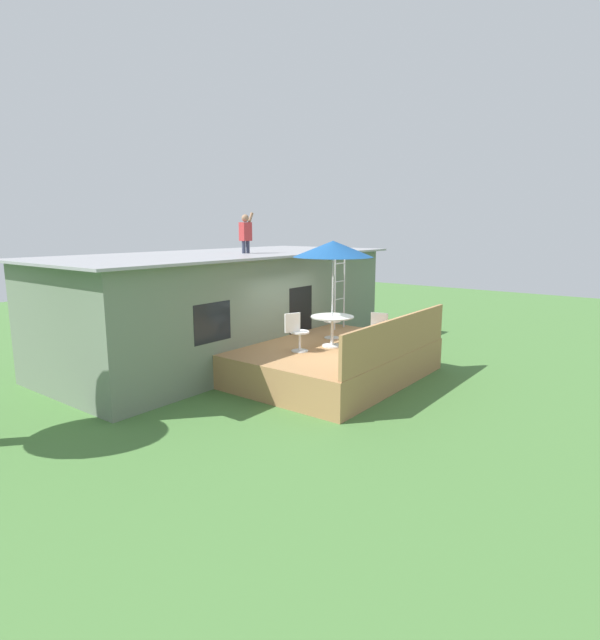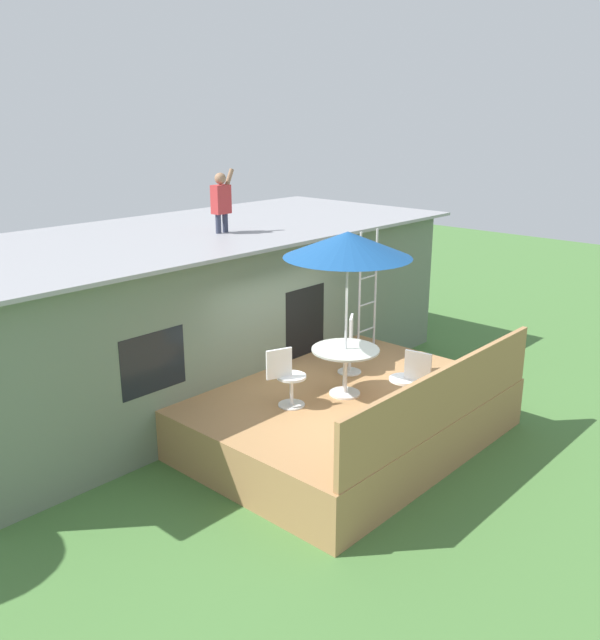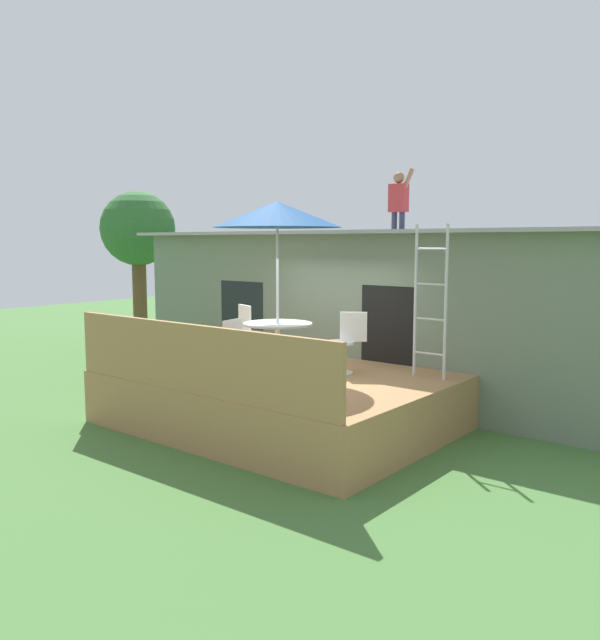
{
  "view_description": "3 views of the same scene",
  "coord_description": "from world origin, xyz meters",
  "views": [
    {
      "loc": [
        -9.95,
        -6.66,
        3.65
      ],
      "look_at": [
        -0.36,
        0.69,
        1.41
      ],
      "focal_mm": 28.19,
      "sensor_mm": 36.0,
      "label": 1
    },
    {
      "loc": [
        -7.6,
        -6.02,
        4.94
      ],
      "look_at": [
        -0.31,
        0.66,
        1.91
      ],
      "focal_mm": 37.57,
      "sensor_mm": 36.0,
      "label": 2
    },
    {
      "loc": [
        6.23,
        -7.32,
        2.75
      ],
      "look_at": [
        -0.6,
        1.16,
        1.43
      ],
      "focal_mm": 36.38,
      "sensor_mm": 36.0,
      "label": 3
    }
  ],
  "objects": [
    {
      "name": "house",
      "position": [
        -0.0,
        3.6,
        1.48
      ],
      "size": [
        10.5,
        4.5,
        2.94
      ],
      "color": "slate",
      "rests_on": "ground"
    },
    {
      "name": "deck",
      "position": [
        0.0,
        0.0,
        0.4
      ],
      "size": [
        4.85,
        3.67,
        0.8
      ],
      "primitive_type": "cube",
      "color": "#A87A4C",
      "rests_on": "ground"
    },
    {
      "name": "backyard_tree",
      "position": [
        -7.38,
        3.0,
        3.0
      ],
      "size": [
        1.88,
        1.88,
        4.02
      ],
      "color": "brown",
      "rests_on": "ground"
    },
    {
      "name": "patio_umbrella",
      "position": [
        -0.06,
        -0.05,
        3.15
      ],
      "size": [
        1.9,
        1.9,
        2.54
      ],
      "color": "silver",
      "rests_on": "deck"
    },
    {
      "name": "patio_chair_right",
      "position": [
        0.78,
        0.51,
        1.26
      ],
      "size": [
        0.56,
        0.46,
        0.92
      ],
      "rotation": [
        0.0,
        0.0,
        -2.55
      ],
      "color": "silver",
      "rests_on": "deck"
    },
    {
      "name": "ground_plane",
      "position": [
        0.0,
        0.0,
        0.0
      ],
      "size": [
        40.0,
        40.0,
        0.0
      ],
      "primitive_type": "plane",
      "color": "#477538"
    },
    {
      "name": "deck_railing",
      "position": [
        0.0,
        -1.79,
        1.25
      ],
      "size": [
        4.75,
        0.08,
        0.9
      ],
      "primitive_type": "cube",
      "color": "#A87A4C",
      "rests_on": "deck"
    },
    {
      "name": "patio_chair_near",
      "position": [
        0.13,
        -1.09,
        1.26
      ],
      "size": [
        0.44,
        0.62,
        0.92
      ],
      "rotation": [
        0.0,
        0.0,
        1.75
      ],
      "color": "silver",
      "rests_on": "deck"
    },
    {
      "name": "patio_chair_left",
      "position": [
        -0.99,
        0.29,
        1.26
      ],
      "size": [
        0.6,
        0.44,
        0.92
      ],
      "rotation": [
        0.0,
        0.0,
        -0.35
      ],
      "color": "silver",
      "rests_on": "deck"
    },
    {
      "name": "person_figure",
      "position": [
        0.2,
        3.0,
        3.55
      ],
      "size": [
        0.47,
        0.2,
        1.11
      ],
      "color": "#33384C",
      "rests_on": "house"
    },
    {
      "name": "patio_table",
      "position": [
        -0.06,
        -0.05,
        1.39
      ],
      "size": [
        1.04,
        1.04,
        0.74
      ],
      "color": "silver",
      "rests_on": "deck"
    },
    {
      "name": "step_ladder",
      "position": [
        1.9,
        1.02,
        1.9
      ],
      "size": [
        0.52,
        0.04,
        2.2
      ],
      "color": "silver",
      "rests_on": "deck"
    }
  ]
}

